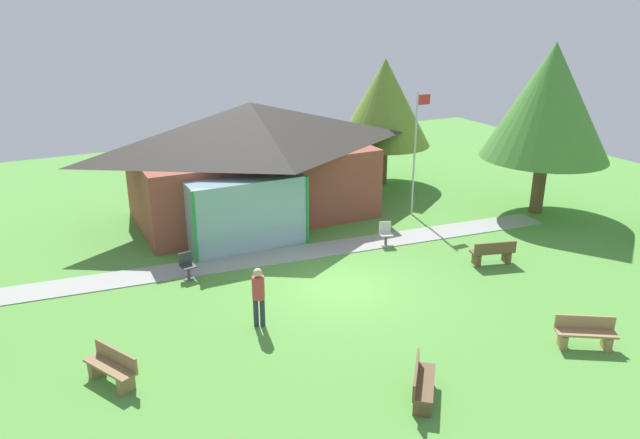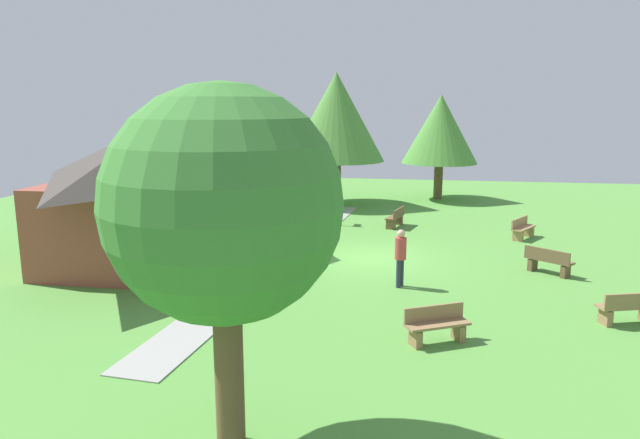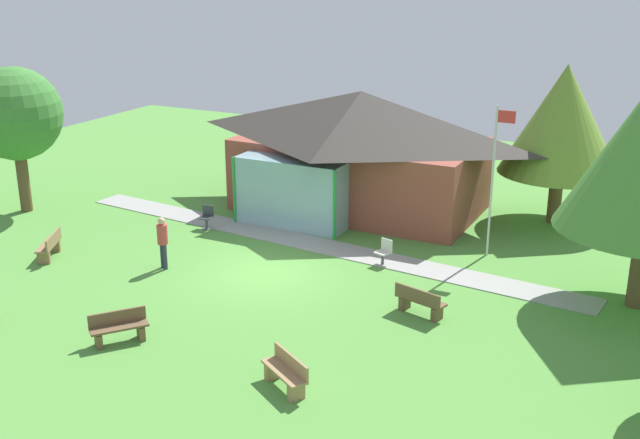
{
  "view_description": "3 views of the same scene",
  "coord_description": "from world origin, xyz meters",
  "px_view_note": "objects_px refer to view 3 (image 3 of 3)",
  "views": [
    {
      "loc": [
        -8.07,
        -14.97,
        8.41
      ],
      "look_at": [
        0.62,
        2.72,
        1.26
      ],
      "focal_mm": 33.78,
      "sensor_mm": 36.0,
      "label": 1
    },
    {
      "loc": [
        -19.86,
        -1.5,
        5.36
      ],
      "look_at": [
        -0.3,
        1.71,
        1.39
      ],
      "focal_mm": 32.6,
      "sensor_mm": 36.0,
      "label": 2
    },
    {
      "loc": [
        11.9,
        -19.83,
        9.63
      ],
      "look_at": [
        0.76,
        2.33,
        1.21
      ],
      "focal_mm": 43.76,
      "sensor_mm": 36.0,
      "label": 3
    }
  ],
  "objects_px": {
    "pavilion": "(357,149)",
    "flagpole": "(494,174)",
    "bench_mid_right": "(420,302)",
    "patio_chair_lawn_spare": "(384,253)",
    "patio_chair_west": "(207,218)",
    "bench_front_center": "(119,328)",
    "bench_mid_left": "(50,246)",
    "tree_west_hedge": "(15,114)",
    "tree_behind_pavilion_right": "(563,120)",
    "bench_front_right": "(286,373)",
    "visitor_strolling_lawn": "(163,239)"
  },
  "relations": [
    {
      "from": "bench_front_center",
      "to": "patio_chair_west",
      "type": "xyz_separation_m",
      "value": [
        -3.09,
        8.52,
        0.01
      ]
    },
    {
      "from": "bench_front_center",
      "to": "bench_mid_left",
      "type": "xyz_separation_m",
      "value": [
        -6.1,
        3.7,
        0.0
      ]
    },
    {
      "from": "patio_chair_lawn_spare",
      "to": "tree_behind_pavilion_right",
      "type": "bearing_deg",
      "value": -103.82
    },
    {
      "from": "patio_chair_west",
      "to": "visitor_strolling_lawn",
      "type": "height_order",
      "value": "visitor_strolling_lawn"
    },
    {
      "from": "patio_chair_west",
      "to": "tree_behind_pavilion_right",
      "type": "relative_size",
      "value": 0.14
    },
    {
      "from": "patio_chair_west",
      "to": "tree_west_hedge",
      "type": "bearing_deg",
      "value": 0.32
    },
    {
      "from": "bench_mid_right",
      "to": "bench_mid_left",
      "type": "distance_m",
      "value": 12.65
    },
    {
      "from": "patio_chair_lawn_spare",
      "to": "tree_west_hedge",
      "type": "height_order",
      "value": "tree_west_hedge"
    },
    {
      "from": "bench_mid_right",
      "to": "tree_west_hedge",
      "type": "bearing_deg",
      "value": -171.69
    },
    {
      "from": "tree_west_hedge",
      "to": "pavilion",
      "type": "bearing_deg",
      "value": 27.73
    },
    {
      "from": "flagpole",
      "to": "bench_mid_right",
      "type": "relative_size",
      "value": 3.27
    },
    {
      "from": "bench_front_right",
      "to": "tree_west_hedge",
      "type": "distance_m",
      "value": 17.63
    },
    {
      "from": "pavilion",
      "to": "tree_behind_pavilion_right",
      "type": "distance_m",
      "value": 7.74
    },
    {
      "from": "patio_chair_lawn_spare",
      "to": "flagpole",
      "type": "bearing_deg",
      "value": -122.82
    },
    {
      "from": "bench_mid_right",
      "to": "bench_mid_left",
      "type": "height_order",
      "value": "same"
    },
    {
      "from": "flagpole",
      "to": "tree_behind_pavilion_right",
      "type": "relative_size",
      "value": 0.86
    },
    {
      "from": "bench_front_center",
      "to": "tree_west_hedge",
      "type": "distance_m",
      "value": 13.3
    },
    {
      "from": "pavilion",
      "to": "bench_mid_right",
      "type": "relative_size",
      "value": 6.56
    },
    {
      "from": "bench_mid_left",
      "to": "tree_behind_pavilion_right",
      "type": "distance_m",
      "value": 18.64
    },
    {
      "from": "bench_front_right",
      "to": "bench_mid_right",
      "type": "bearing_deg",
      "value": -74.4
    },
    {
      "from": "bench_mid_left",
      "to": "tree_west_hedge",
      "type": "xyz_separation_m",
      "value": [
        -4.62,
        3.37,
        3.47
      ]
    },
    {
      "from": "bench_mid_right",
      "to": "patio_chair_west",
      "type": "bearing_deg",
      "value": 175.09
    },
    {
      "from": "visitor_strolling_lawn",
      "to": "tree_west_hedge",
      "type": "height_order",
      "value": "tree_west_hedge"
    },
    {
      "from": "patio_chair_west",
      "to": "patio_chair_lawn_spare",
      "type": "xyz_separation_m",
      "value": [
        7.23,
        -0.38,
        0.0
      ]
    },
    {
      "from": "flagpole",
      "to": "patio_chair_lawn_spare",
      "type": "distance_m",
      "value": 4.43
    },
    {
      "from": "bench_front_center",
      "to": "patio_chair_west",
      "type": "distance_m",
      "value": 9.06
    },
    {
      "from": "bench_mid_left",
      "to": "tree_west_hedge",
      "type": "bearing_deg",
      "value": 26.31
    },
    {
      "from": "patio_chair_west",
      "to": "bench_front_center",
      "type": "bearing_deg",
      "value": 99.48
    },
    {
      "from": "pavilion",
      "to": "bench_front_center",
      "type": "height_order",
      "value": "pavilion"
    },
    {
      "from": "bench_mid_left",
      "to": "patio_chair_west",
      "type": "distance_m",
      "value": 5.68
    },
    {
      "from": "bench_mid_right",
      "to": "patio_chair_lawn_spare",
      "type": "bearing_deg",
      "value": 142.22
    },
    {
      "from": "bench_front_right",
      "to": "tree_behind_pavilion_right",
      "type": "bearing_deg",
      "value": -70.61
    },
    {
      "from": "bench_front_center",
      "to": "bench_mid_left",
      "type": "height_order",
      "value": "same"
    },
    {
      "from": "flagpole",
      "to": "patio_chair_west",
      "type": "distance_m",
      "value": 10.54
    },
    {
      "from": "bench_front_right",
      "to": "tree_west_hedge",
      "type": "bearing_deg",
      "value": 7.09
    },
    {
      "from": "flagpole",
      "to": "patio_chair_west",
      "type": "relative_size",
      "value": 5.95
    },
    {
      "from": "patio_chair_west",
      "to": "patio_chair_lawn_spare",
      "type": "bearing_deg",
      "value": 166.52
    },
    {
      "from": "flagpole",
      "to": "visitor_strolling_lawn",
      "type": "distance_m",
      "value": 10.97
    },
    {
      "from": "bench_mid_right",
      "to": "patio_chair_lawn_spare",
      "type": "relative_size",
      "value": 1.82
    },
    {
      "from": "flagpole",
      "to": "bench_mid_right",
      "type": "xyz_separation_m",
      "value": [
        -0.49,
        -5.47,
        -2.44
      ]
    },
    {
      "from": "pavilion",
      "to": "flagpole",
      "type": "bearing_deg",
      "value": -23.48
    },
    {
      "from": "bench_mid_left",
      "to": "patio_chair_lawn_spare",
      "type": "relative_size",
      "value": 1.78
    },
    {
      "from": "tree_west_hedge",
      "to": "tree_behind_pavilion_right",
      "type": "distance_m",
      "value": 20.59
    },
    {
      "from": "pavilion",
      "to": "flagpole",
      "type": "height_order",
      "value": "flagpole"
    },
    {
      "from": "bench_mid_left",
      "to": "tree_west_hedge",
      "type": "distance_m",
      "value": 6.69
    },
    {
      "from": "patio_chair_lawn_spare",
      "to": "pavilion",
      "type": "bearing_deg",
      "value": -40.3
    },
    {
      "from": "bench_mid_right",
      "to": "tree_behind_pavilion_right",
      "type": "height_order",
      "value": "tree_behind_pavilion_right"
    },
    {
      "from": "bench_mid_left",
      "to": "tree_west_hedge",
      "type": "relative_size",
      "value": 0.27
    },
    {
      "from": "pavilion",
      "to": "tree_west_hedge",
      "type": "xyz_separation_m",
      "value": [
        -11.62,
        -6.11,
        1.42
      ]
    },
    {
      "from": "bench_front_right",
      "to": "patio_chair_west",
      "type": "relative_size",
      "value": 1.76
    }
  ]
}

